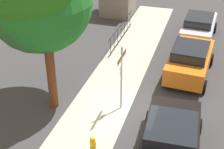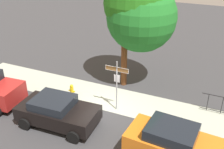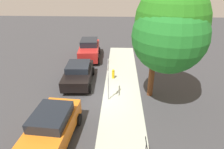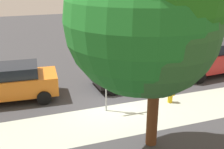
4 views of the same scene
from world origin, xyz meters
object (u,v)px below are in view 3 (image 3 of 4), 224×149
at_px(car_red, 89,49).
at_px(street_sign, 108,74).
at_px(car_orange, 51,128).
at_px(shade_tree, 171,32).
at_px(fire_hydrant, 113,74).
at_px(car_black, 78,73).

bearing_deg(car_red, street_sign, 13.95).
bearing_deg(car_orange, shade_tree, 126.26).
bearing_deg(fire_hydrant, street_sign, -3.77).
relative_size(car_red, car_orange, 1.02).
bearing_deg(street_sign, fire_hydrant, 176.23).
xyz_separation_m(shade_tree, fire_hydrant, (-2.98, -3.28, -4.23)).
height_order(street_sign, car_orange, street_sign).
relative_size(car_orange, fire_hydrant, 5.53).
distance_m(shade_tree, car_black, 7.38).
height_order(car_red, car_orange, car_red).
bearing_deg(car_black, car_orange, -3.50).
bearing_deg(car_black, fire_hydrant, 104.30).
relative_size(shade_tree, fire_hydrant, 9.24).
bearing_deg(car_black, street_sign, 45.09).
height_order(shade_tree, fire_hydrant, shade_tree).
xyz_separation_m(street_sign, car_black, (-2.21, -2.44, -1.17)).
height_order(car_black, car_orange, car_orange).
relative_size(car_red, car_black, 1.07).
relative_size(shade_tree, car_black, 1.75).
relative_size(car_red, fire_hydrant, 5.64).
xyz_separation_m(shade_tree, car_orange, (3.78, -6.00, -3.76)).
xyz_separation_m(street_sign, car_red, (-7.18, -2.36, -1.00)).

